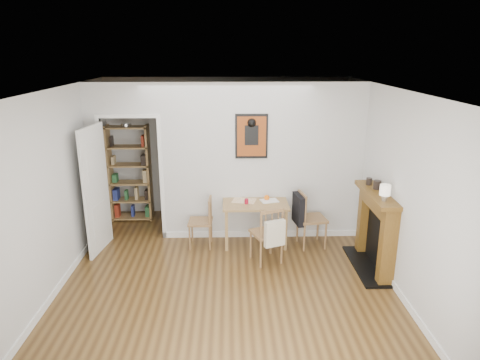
{
  "coord_description": "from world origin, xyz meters",
  "views": [
    {
      "loc": [
        0.05,
        -5.38,
        3.09
      ],
      "look_at": [
        0.2,
        0.6,
        1.25
      ],
      "focal_mm": 32.0,
      "sensor_mm": 36.0,
      "label": 1
    }
  ],
  "objects_px": {
    "ceramic_jar_a": "(377,185)",
    "ceramic_jar_b": "(369,181)",
    "bookshelf": "(130,174)",
    "chair_right": "(311,218)",
    "fireplace": "(377,228)",
    "dining_table": "(255,207)",
    "notebook": "(269,201)",
    "chair_left": "(200,222)",
    "chair_front": "(267,234)",
    "mantel_lamp": "(385,191)",
    "red_glass": "(246,201)",
    "orange_fruit": "(267,198)"
  },
  "relations": [
    {
      "from": "dining_table",
      "to": "bookshelf",
      "type": "height_order",
      "value": "bookshelf"
    },
    {
      "from": "dining_table",
      "to": "ceramic_jar_a",
      "type": "relative_size",
      "value": 8.21
    },
    {
      "from": "fireplace",
      "to": "mantel_lamp",
      "type": "distance_m",
      "value": 0.77
    },
    {
      "from": "mantel_lamp",
      "to": "ceramic_jar_a",
      "type": "xyz_separation_m",
      "value": [
        0.07,
        0.5,
        -0.07
      ]
    },
    {
      "from": "dining_table",
      "to": "notebook",
      "type": "xyz_separation_m",
      "value": [
        0.23,
        0.05,
        0.09
      ]
    },
    {
      "from": "bookshelf",
      "to": "chair_right",
      "type": "bearing_deg",
      "value": -21.59
    },
    {
      "from": "chair_left",
      "to": "fireplace",
      "type": "xyz_separation_m",
      "value": [
        2.59,
        -0.76,
        0.2
      ]
    },
    {
      "from": "ceramic_jar_a",
      "to": "chair_right",
      "type": "bearing_deg",
      "value": 144.43
    },
    {
      "from": "fireplace",
      "to": "chair_right",
      "type": "bearing_deg",
      "value": 138.16
    },
    {
      "from": "ceramic_jar_b",
      "to": "orange_fruit",
      "type": "bearing_deg",
      "value": 157.67
    },
    {
      "from": "red_glass",
      "to": "notebook",
      "type": "height_order",
      "value": "red_glass"
    },
    {
      "from": "fireplace",
      "to": "chair_left",
      "type": "bearing_deg",
      "value": 163.59
    },
    {
      "from": "bookshelf",
      "to": "red_glass",
      "type": "xyz_separation_m",
      "value": [
        2.1,
        -1.17,
        -0.13
      ]
    },
    {
      "from": "dining_table",
      "to": "orange_fruit",
      "type": "distance_m",
      "value": 0.25
    },
    {
      "from": "ceramic_jar_a",
      "to": "fireplace",
      "type": "bearing_deg",
      "value": -89.91
    },
    {
      "from": "bookshelf",
      "to": "mantel_lamp",
      "type": "bearing_deg",
      "value": -30.89
    },
    {
      "from": "chair_right",
      "to": "fireplace",
      "type": "height_order",
      "value": "fireplace"
    },
    {
      "from": "red_glass",
      "to": "ceramic_jar_a",
      "type": "height_order",
      "value": "ceramic_jar_a"
    },
    {
      "from": "red_glass",
      "to": "mantel_lamp",
      "type": "height_order",
      "value": "mantel_lamp"
    },
    {
      "from": "orange_fruit",
      "to": "ceramic_jar_a",
      "type": "distance_m",
      "value": 1.77
    },
    {
      "from": "bookshelf",
      "to": "ceramic_jar_a",
      "type": "relative_size",
      "value": 14.02
    },
    {
      "from": "orange_fruit",
      "to": "chair_right",
      "type": "bearing_deg",
      "value": -17.72
    },
    {
      "from": "ceramic_jar_a",
      "to": "ceramic_jar_b",
      "type": "bearing_deg",
      "value": 104.03
    },
    {
      "from": "dining_table",
      "to": "red_glass",
      "type": "distance_m",
      "value": 0.2
    },
    {
      "from": "chair_front",
      "to": "bookshelf",
      "type": "relative_size",
      "value": 0.5
    },
    {
      "from": "chair_right",
      "to": "bookshelf",
      "type": "distance_m",
      "value": 3.4
    },
    {
      "from": "chair_right",
      "to": "mantel_lamp",
      "type": "distance_m",
      "value": 1.55
    },
    {
      "from": "chair_left",
      "to": "dining_table",
      "type": "bearing_deg",
      "value": 5.6
    },
    {
      "from": "dining_table",
      "to": "chair_left",
      "type": "bearing_deg",
      "value": -174.4
    },
    {
      "from": "red_glass",
      "to": "notebook",
      "type": "xyz_separation_m",
      "value": [
        0.38,
        0.1,
        -0.03
      ]
    },
    {
      "from": "dining_table",
      "to": "fireplace",
      "type": "distance_m",
      "value": 1.9
    },
    {
      "from": "bookshelf",
      "to": "fireplace",
      "type": "xyz_separation_m",
      "value": [
        3.95,
        -1.97,
        -0.27
      ]
    },
    {
      "from": "chair_left",
      "to": "red_glass",
      "type": "bearing_deg",
      "value": 2.62
    },
    {
      "from": "chair_left",
      "to": "orange_fruit",
      "type": "bearing_deg",
      "value": 9.82
    },
    {
      "from": "dining_table",
      "to": "chair_right",
      "type": "relative_size",
      "value": 1.14
    },
    {
      "from": "chair_front",
      "to": "red_glass",
      "type": "distance_m",
      "value": 0.72
    },
    {
      "from": "orange_fruit",
      "to": "ceramic_jar_b",
      "type": "xyz_separation_m",
      "value": [
        1.46,
        -0.6,
        0.45
      ]
    },
    {
      "from": "bookshelf",
      "to": "orange_fruit",
      "type": "bearing_deg",
      "value": -22.66
    },
    {
      "from": "bookshelf",
      "to": "orange_fruit",
      "type": "height_order",
      "value": "bookshelf"
    },
    {
      "from": "orange_fruit",
      "to": "ceramic_jar_b",
      "type": "bearing_deg",
      "value": -22.33
    },
    {
      "from": "chair_left",
      "to": "ceramic_jar_a",
      "type": "xyz_separation_m",
      "value": [
        2.59,
        -0.62,
        0.81
      ]
    },
    {
      "from": "dining_table",
      "to": "notebook",
      "type": "distance_m",
      "value": 0.25
    },
    {
      "from": "chair_front",
      "to": "orange_fruit",
      "type": "distance_m",
      "value": 0.81
    },
    {
      "from": "bookshelf",
      "to": "ceramic_jar_a",
      "type": "distance_m",
      "value": 4.36
    },
    {
      "from": "ceramic_jar_b",
      "to": "ceramic_jar_a",
      "type": "bearing_deg",
      "value": -75.97
    },
    {
      "from": "dining_table",
      "to": "red_glass",
      "type": "bearing_deg",
      "value": -159.91
    },
    {
      "from": "dining_table",
      "to": "chair_front",
      "type": "height_order",
      "value": "chair_front"
    },
    {
      "from": "fireplace",
      "to": "notebook",
      "type": "xyz_separation_m",
      "value": [
        -1.47,
        0.9,
        0.11
      ]
    },
    {
      "from": "chair_right",
      "to": "chair_front",
      "type": "distance_m",
      "value": 0.92
    },
    {
      "from": "fireplace",
      "to": "ceramic_jar_b",
      "type": "distance_m",
      "value": 0.69
    }
  ]
}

